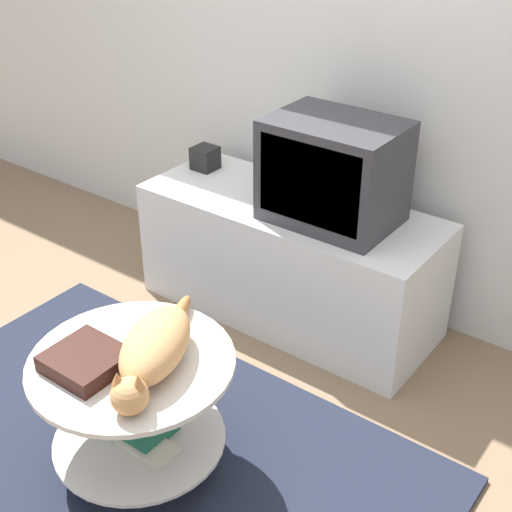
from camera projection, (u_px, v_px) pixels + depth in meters
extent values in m
plane|color=#7F664C|center=(144.00, 454.00, 2.50)|extent=(12.00, 12.00, 0.00)
cube|color=silver|center=(365.00, 6.00, 2.79)|extent=(8.00, 0.05, 2.60)
cube|color=#1E2333|center=(144.00, 452.00, 2.50)|extent=(2.03, 1.20, 0.02)
cube|color=silver|center=(290.00, 260.00, 3.12)|extent=(1.31, 0.52, 0.54)
cube|color=silver|center=(255.00, 274.00, 2.92)|extent=(0.59, 0.01, 0.15)
cube|color=#333338|center=(334.00, 171.00, 2.77)|extent=(0.51, 0.37, 0.41)
cube|color=black|center=(309.00, 185.00, 2.64)|extent=(0.44, 0.01, 0.32)
cube|color=black|center=(205.00, 158.00, 3.28)|extent=(0.11, 0.11, 0.11)
cylinder|color=#B2B2B7|center=(143.00, 464.00, 2.43)|extent=(0.27, 0.27, 0.01)
cylinder|color=#B7B7BC|center=(138.00, 417.00, 2.32)|extent=(0.04, 0.04, 0.44)
cylinder|color=beige|center=(140.00, 438.00, 2.37)|extent=(0.57, 0.57, 0.01)
cylinder|color=beige|center=(131.00, 362.00, 2.21)|extent=(0.65, 0.65, 0.02)
cube|color=#1E664C|center=(138.00, 425.00, 2.39)|extent=(0.23, 0.16, 0.03)
cube|color=beige|center=(148.00, 446.00, 2.32)|extent=(0.20, 0.11, 0.02)
cube|color=black|center=(86.00, 361.00, 2.16)|extent=(0.22, 0.21, 0.05)
ellipsoid|color=tan|center=(156.00, 344.00, 2.15)|extent=(0.32, 0.42, 0.14)
sphere|color=tan|center=(130.00, 396.00, 1.98)|extent=(0.11, 0.11, 0.11)
cone|color=#B2703D|center=(138.00, 381.00, 1.94)|extent=(0.04, 0.04, 0.04)
cone|color=#B2703D|center=(117.00, 378.00, 1.95)|extent=(0.04, 0.04, 0.04)
ellipsoid|color=#B2703D|center=(181.00, 310.00, 2.38)|extent=(0.10, 0.17, 0.05)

